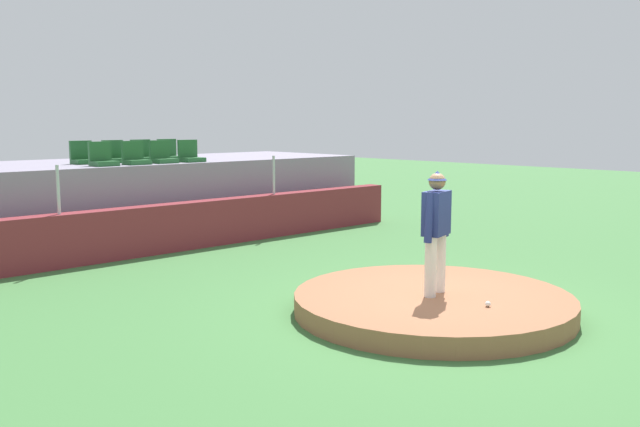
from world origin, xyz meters
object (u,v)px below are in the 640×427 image
(fielding_glove, at_px, (437,270))
(stadium_chair_7, at_px, (169,154))
(baseball, at_px, (488,304))
(stadium_chair_5, at_px, (115,156))
(pitcher, at_px, (436,223))
(stadium_chair_1, at_px, (135,157))
(stadium_chair_0, at_px, (102,158))
(stadium_chair_3, at_px, (190,155))
(stadium_chair_4, at_px, (83,157))
(stadium_chair_6, at_px, (143,155))
(stadium_chair_2, at_px, (162,156))

(fielding_glove, relative_size, stadium_chair_7, 0.60)
(baseball, relative_size, fielding_glove, 0.25)
(stadium_chair_5, height_order, stadium_chair_7, same)
(fielding_glove, xyz_separation_m, stadium_chair_5, (-1.45, 7.83, 1.57))
(pitcher, bearing_deg, stadium_chair_5, 77.67)
(stadium_chair_1, bearing_deg, stadium_chair_0, -1.09)
(pitcher, xyz_separation_m, fielding_glove, (1.09, 0.77, -0.94))
(stadium_chair_3, distance_m, stadium_chair_4, 2.31)
(stadium_chair_1, bearing_deg, baseball, 92.13)
(stadium_chair_5, bearing_deg, baseball, 91.97)
(fielding_glove, distance_m, stadium_chair_4, 8.31)
(stadium_chair_1, height_order, stadium_chair_3, same)
(stadium_chair_7, bearing_deg, baseball, 83.51)
(stadium_chair_6, xyz_separation_m, stadium_chair_7, (0.70, 0.01, 0.00))
(stadium_chair_7, bearing_deg, stadium_chair_6, 1.16)
(pitcher, height_order, stadium_chair_6, stadium_chair_6)
(baseball, bearing_deg, stadium_chair_0, 96.98)
(stadium_chair_2, distance_m, stadium_chair_5, 1.10)
(pitcher, height_order, stadium_chair_7, stadium_chair_7)
(stadium_chair_0, height_order, stadium_chair_5, same)
(stadium_chair_5, distance_m, stadium_chair_7, 1.41)
(stadium_chair_1, distance_m, stadium_chair_6, 1.17)
(pitcher, xyz_separation_m, stadium_chair_6, (0.35, 8.64, 0.63))
(stadium_chair_5, bearing_deg, pitcher, 92.36)
(baseball, xyz_separation_m, stadium_chair_0, (-1.05, 8.58, 1.58))
(stadium_chair_2, bearing_deg, fielding_glove, 96.16)
(stadium_chair_0, xyz_separation_m, stadium_chair_1, (0.73, -0.01, 0.00))
(baseball, bearing_deg, pitcher, 88.14)
(stadium_chair_0, relative_size, stadium_chair_1, 1.00)
(baseball, xyz_separation_m, fielding_glove, (1.12, 1.64, 0.02))
(pitcher, bearing_deg, stadium_chair_3, 67.65)
(baseball, distance_m, stadium_chair_0, 8.79)
(fielding_glove, bearing_deg, stadium_chair_0, 45.51)
(stadium_chair_1, distance_m, stadium_chair_4, 1.19)
(stadium_chair_1, bearing_deg, stadium_chair_2, -176.15)
(stadium_chair_4, height_order, stadium_chair_5, same)
(pitcher, xyz_separation_m, baseball, (-0.03, -0.87, -0.95))
(stadium_chair_0, relative_size, stadium_chair_6, 1.00)
(stadium_chair_0, bearing_deg, stadium_chair_5, -129.22)
(stadium_chair_5, bearing_deg, stadium_chair_0, 50.78)
(fielding_glove, height_order, stadium_chair_6, stadium_chair_6)
(pitcher, distance_m, stadium_chair_3, 7.81)
(pitcher, height_order, stadium_chair_0, stadium_chair_0)
(pitcher, distance_m, stadium_chair_1, 7.73)
(baseball, height_order, stadium_chair_4, stadium_chair_4)
(stadium_chair_6, bearing_deg, stadium_chair_3, 126.36)
(fielding_glove, bearing_deg, stadium_chair_2, 34.30)
(baseball, height_order, stadium_chair_5, stadium_chair_5)
(fielding_glove, bearing_deg, baseball, 173.82)
(stadium_chair_2, xyz_separation_m, stadium_chair_4, (-1.41, 0.90, 0.00))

